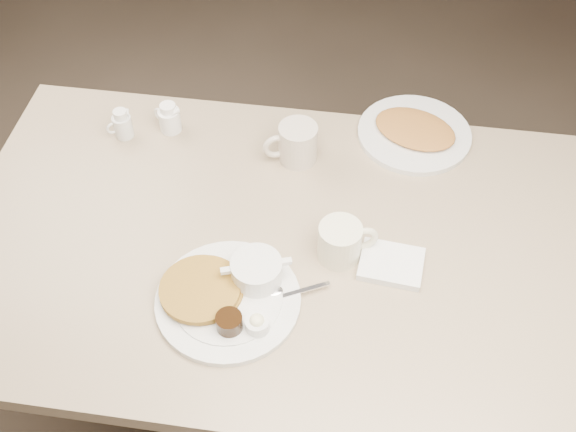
# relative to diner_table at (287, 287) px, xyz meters

# --- Properties ---
(diner_table) EXTENTS (1.50, 0.90, 0.75)m
(diner_table) POSITION_rel_diner_table_xyz_m (0.00, 0.00, 0.00)
(diner_table) COLOR tan
(diner_table) RESTS_ON ground
(main_plate) EXTENTS (0.40, 0.38, 0.07)m
(main_plate) POSITION_rel_diner_table_xyz_m (-0.10, -0.16, 0.19)
(main_plate) COLOR silver
(main_plate) RESTS_ON diner_table
(coffee_mug_near) EXTENTS (0.14, 0.12, 0.09)m
(coffee_mug_near) POSITION_rel_diner_table_xyz_m (0.12, -0.01, 0.22)
(coffee_mug_near) COLOR #EDE9CA
(coffee_mug_near) RESTS_ON diner_table
(napkin) EXTENTS (0.14, 0.12, 0.02)m
(napkin) POSITION_rel_diner_table_xyz_m (0.23, -0.03, 0.18)
(napkin) COLOR white
(napkin) RESTS_ON diner_table
(coffee_mug_far) EXTENTS (0.15, 0.12, 0.10)m
(coffee_mug_far) POSITION_rel_diner_table_xyz_m (-0.02, 0.27, 0.22)
(coffee_mug_far) COLOR beige
(coffee_mug_far) RESTS_ON diner_table
(creamer_left) EXTENTS (0.07, 0.06, 0.08)m
(creamer_left) POSITION_rel_diner_table_xyz_m (-0.46, 0.29, 0.21)
(creamer_left) COLOR white
(creamer_left) RESTS_ON diner_table
(creamer_right) EXTENTS (0.08, 0.06, 0.08)m
(creamer_right) POSITION_rel_diner_table_xyz_m (-0.35, 0.33, 0.21)
(creamer_right) COLOR white
(creamer_right) RESTS_ON diner_table
(hash_plate) EXTENTS (0.37, 0.37, 0.04)m
(hash_plate) POSITION_rel_diner_table_xyz_m (0.27, 0.39, 0.18)
(hash_plate) COLOR silver
(hash_plate) RESTS_ON diner_table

